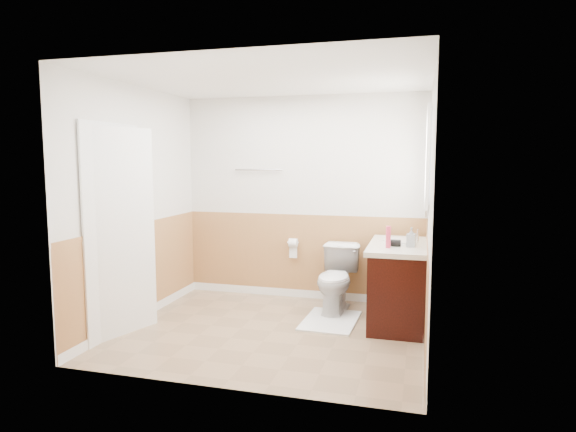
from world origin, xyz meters
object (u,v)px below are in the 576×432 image
(toilet, at_px, (336,279))
(lotion_bottle, at_px, (388,237))
(bath_mat, at_px, (330,321))
(soap_dispenser, at_px, (411,237))
(vanity_cabinet, at_px, (398,286))

(toilet, height_order, lotion_bottle, lotion_bottle)
(bath_mat, height_order, lotion_bottle, lotion_bottle)
(toilet, relative_size, lotion_bottle, 3.42)
(lotion_bottle, height_order, soap_dispenser, lotion_bottle)
(toilet, relative_size, bath_mat, 0.94)
(toilet, distance_m, soap_dispenser, 1.06)
(bath_mat, height_order, soap_dispenser, soap_dispenser)
(bath_mat, height_order, vanity_cabinet, vanity_cabinet)
(vanity_cabinet, distance_m, lotion_bottle, 0.63)
(vanity_cabinet, distance_m, soap_dispenser, 0.58)
(vanity_cabinet, xyz_separation_m, soap_dispenser, (0.12, -0.13, 0.55))
(bath_mat, bearing_deg, toilet, 90.00)
(bath_mat, xyz_separation_m, lotion_bottle, (0.60, -0.12, 0.95))
(toilet, relative_size, vanity_cabinet, 0.68)
(lotion_bottle, xyz_separation_m, soap_dispenser, (0.22, 0.14, -0.01))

